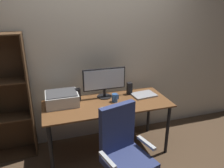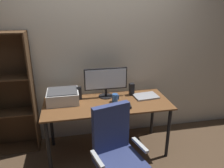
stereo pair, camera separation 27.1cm
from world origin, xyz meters
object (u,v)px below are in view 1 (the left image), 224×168
object	(u,v)px
bookshelf	(0,101)
coffee_mug	(115,98)
keyboard	(113,108)
printer	(62,98)
speaker_right	(129,88)
monitor	(104,81)
speaker_left	(78,95)
laptop	(144,95)
office_chair	(124,158)
mouse	(130,106)
desk	(107,109)

from	to	relation	value
bookshelf	coffee_mug	bearing A→B (deg)	-13.07
keyboard	printer	distance (m)	0.67
keyboard	speaker_right	bearing A→B (deg)	43.14
monitor	speaker_left	world-z (taller)	monitor
laptop	printer	xyz separation A→B (m)	(-1.11, 0.06, 0.07)
speaker_right	speaker_left	bearing A→B (deg)	180.00
monitor	printer	size ratio (longest dim) A/B	1.45
keyboard	bookshelf	size ratio (longest dim) A/B	0.18
coffee_mug	office_chair	size ratio (longest dim) A/B	0.11
keyboard	printer	size ratio (longest dim) A/B	0.72
keyboard	speaker_left	xyz separation A→B (m)	(-0.37, 0.36, 0.08)
mouse	speaker_left	size ratio (longest dim) A/B	0.56
speaker_right	keyboard	bearing A→B (deg)	-134.26
desk	office_chair	size ratio (longest dim) A/B	1.62
office_chair	monitor	bearing A→B (deg)	71.38
speaker_right	office_chair	size ratio (longest dim) A/B	0.17
mouse	speaker_right	world-z (taller)	speaker_right
mouse	speaker_left	world-z (taller)	speaker_left
monitor	office_chair	world-z (taller)	monitor
desk	monitor	world-z (taller)	monitor
speaker_left	mouse	bearing A→B (deg)	-32.80
coffee_mug	speaker_right	bearing A→B (deg)	32.80
desk	bookshelf	xyz separation A→B (m)	(-1.30, 0.34, 0.15)
desk	speaker_right	bearing A→B (deg)	26.34
desk	speaker_right	world-z (taller)	speaker_right
mouse	office_chair	size ratio (longest dim) A/B	0.10
laptop	speaker_left	distance (m)	0.91
keyboard	office_chair	xyz separation A→B (m)	(-0.06, -0.56, -0.29)
printer	office_chair	bearing A→B (deg)	-59.16
monitor	coffee_mug	xyz separation A→B (m)	(0.09, -0.19, -0.18)
monitor	printer	xyz separation A→B (m)	(-0.58, -0.06, -0.16)
office_chair	bookshelf	xyz separation A→B (m)	(-1.27, 1.08, 0.35)
mouse	office_chair	world-z (taller)	office_chair
desk	office_chair	world-z (taller)	office_chair
mouse	coffee_mug	size ratio (longest dim) A/B	0.88
speaker_left	printer	world-z (taller)	speaker_left
speaker_left	bookshelf	distance (m)	0.97
laptop	office_chair	world-z (taller)	office_chair
mouse	speaker_right	bearing A→B (deg)	73.05
printer	office_chair	distance (m)	1.08
speaker_left	desk	bearing A→B (deg)	-28.66
coffee_mug	speaker_right	distance (m)	0.33
office_chair	printer	bearing A→B (deg)	105.40
desk	laptop	world-z (taller)	laptop
mouse	speaker_right	distance (m)	0.41
speaker_right	office_chair	world-z (taller)	office_chair
desk	monitor	bearing A→B (deg)	84.78
bookshelf	speaker_right	bearing A→B (deg)	-5.05
keyboard	printer	xyz separation A→B (m)	(-0.58, 0.31, 0.07)
laptop	printer	bearing A→B (deg)	171.27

